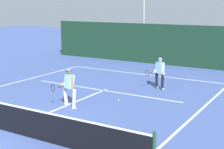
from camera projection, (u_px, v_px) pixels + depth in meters
ground_plane at (5, 131)px, 11.18m from camera, size 80.00×80.00×0.00m
court_line_baseline_far at (143, 74)px, 20.07m from camera, size 9.91×0.10×0.01m
court_line_service at (104, 90)px, 16.35m from camera, size 8.08×0.10×0.01m
court_line_centre at (65, 106)px, 13.86m from camera, size 0.10×6.40×0.01m
tennis_net at (4, 116)px, 11.08m from camera, size 10.86×0.09×1.05m
player_near at (69, 86)px, 13.54m from camera, size 1.05×0.88×1.59m
player_far at (160, 72)px, 16.51m from camera, size 0.94×0.82×1.56m
tennis_ball at (119, 100)px, 14.60m from camera, size 0.07×0.07×0.07m
back_fence_windscreen at (167, 45)px, 22.88m from camera, size 18.40×0.12×2.77m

